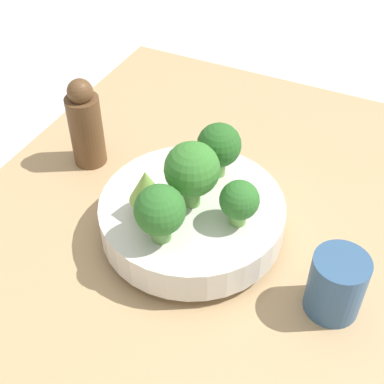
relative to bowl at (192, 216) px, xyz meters
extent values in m
plane|color=silver|center=(-0.04, -0.01, -0.07)|extent=(6.00, 6.00, 0.00)
cube|color=tan|center=(-0.04, -0.01, -0.05)|extent=(0.84, 0.67, 0.04)
cylinder|color=silver|center=(0.00, 0.00, -0.03)|extent=(0.11, 0.11, 0.01)
cylinder|color=silver|center=(0.00, 0.00, 0.00)|extent=(0.25, 0.25, 0.05)
cylinder|color=#609347|center=(0.07, -0.01, 0.04)|extent=(0.02, 0.02, 0.03)
sphere|color=#2D6B28|center=(0.07, -0.01, 0.07)|extent=(0.06, 0.06, 0.06)
cylinder|color=#6BA34C|center=(0.00, 0.00, 0.04)|extent=(0.02, 0.02, 0.03)
sphere|color=#387A2D|center=(0.00, 0.00, 0.08)|extent=(0.07, 0.07, 0.07)
cylinder|color=#7AB256|center=(-0.07, 0.01, 0.04)|extent=(0.02, 0.02, 0.03)
sphere|color=#286023|center=(-0.07, 0.01, 0.08)|extent=(0.06, 0.06, 0.06)
cylinder|color=#7AB256|center=(0.01, 0.07, 0.04)|extent=(0.02, 0.02, 0.02)
sphere|color=#2D6B28|center=(0.01, 0.07, 0.06)|extent=(0.05, 0.05, 0.05)
cylinder|color=#7AB256|center=(0.04, -0.04, 0.04)|extent=(0.02, 0.02, 0.03)
cone|color=#84AD47|center=(0.04, -0.04, 0.07)|extent=(0.05, 0.05, 0.05)
cylinder|color=#33567F|center=(0.04, 0.21, 0.01)|extent=(0.07, 0.07, 0.09)
cylinder|color=brown|center=(-0.08, -0.22, 0.02)|extent=(0.05, 0.05, 0.12)
sphere|color=brown|center=(-0.08, -0.22, 0.09)|extent=(0.04, 0.04, 0.04)
camera|label=1|loc=(0.46, 0.22, 0.52)|focal=50.00mm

